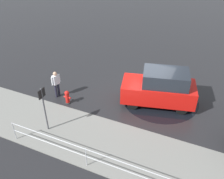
# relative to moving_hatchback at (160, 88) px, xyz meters

# --- Properties ---
(ground_plane) EXTENTS (60.00, 60.00, 0.00)m
(ground_plane) POSITION_rel_moving_hatchback_xyz_m (0.76, -0.19, -1.03)
(ground_plane) COLOR black
(kerb_strip) EXTENTS (24.00, 3.20, 0.04)m
(kerb_strip) POSITION_rel_moving_hatchback_xyz_m (0.76, 4.01, -1.01)
(kerb_strip) COLOR slate
(kerb_strip) RESTS_ON ground
(moving_hatchback) EXTENTS (4.20, 2.62, 2.06)m
(moving_hatchback) POSITION_rel_moving_hatchback_xyz_m (0.00, 0.00, 0.00)
(moving_hatchback) COLOR red
(moving_hatchback) RESTS_ON ground
(fire_hydrant) EXTENTS (0.42, 0.31, 0.80)m
(fire_hydrant) POSITION_rel_moving_hatchback_xyz_m (4.62, 2.04, -0.63)
(fire_hydrant) COLOR red
(fire_hydrant) RESTS_ON ground
(pedestrian) EXTENTS (0.35, 0.54, 1.62)m
(pedestrian) POSITION_rel_moving_hatchback_xyz_m (5.50, 1.71, -0.07)
(pedestrian) COLOR silver
(pedestrian) RESTS_ON ground
(metal_railing) EXTENTS (11.24, 0.04, 1.05)m
(metal_railing) POSITION_rel_moving_hatchback_xyz_m (-0.32, 5.42, -0.28)
(metal_railing) COLOR #B7BABF
(metal_railing) RESTS_ON ground
(sign_post) EXTENTS (0.07, 0.44, 2.40)m
(sign_post) POSITION_rel_moving_hatchback_xyz_m (4.32, 4.27, 0.55)
(sign_post) COLOR #4C4C51
(sign_post) RESTS_ON ground
(puddle_patch) EXTENTS (4.30, 4.30, 0.01)m
(puddle_patch) POSITION_rel_moving_hatchback_xyz_m (-0.00, -0.42, -1.02)
(puddle_patch) COLOR black
(puddle_patch) RESTS_ON ground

